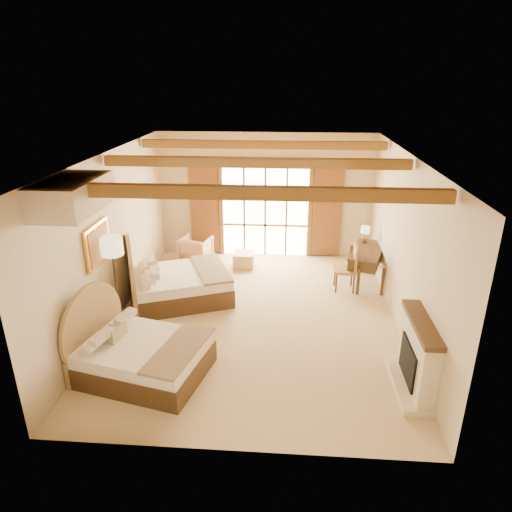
# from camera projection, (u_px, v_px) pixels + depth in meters

# --- Properties ---
(floor) EXTENTS (7.00, 7.00, 0.00)m
(floor) POSITION_uv_depth(u_px,v_px,m) (255.00, 317.00, 9.12)
(floor) COLOR #D0B888
(floor) RESTS_ON ground
(wall_back) EXTENTS (5.50, 0.00, 5.50)m
(wall_back) POSITION_uv_depth(u_px,v_px,m) (265.00, 196.00, 11.77)
(wall_back) COLOR beige
(wall_back) RESTS_ON ground
(wall_left) EXTENTS (0.00, 7.00, 7.00)m
(wall_left) POSITION_uv_depth(u_px,v_px,m) (112.00, 238.00, 8.72)
(wall_left) COLOR beige
(wall_left) RESTS_ON ground
(wall_right) EXTENTS (0.00, 7.00, 7.00)m
(wall_right) POSITION_uv_depth(u_px,v_px,m) (405.00, 246.00, 8.34)
(wall_right) COLOR beige
(wall_right) RESTS_ON ground
(ceiling) EXTENTS (7.00, 7.00, 0.00)m
(ceiling) POSITION_uv_depth(u_px,v_px,m) (255.00, 156.00, 7.93)
(ceiling) COLOR #B77A34
(ceiling) RESTS_ON ground
(ceiling_beams) EXTENTS (5.39, 4.60, 0.18)m
(ceiling_beams) POSITION_uv_depth(u_px,v_px,m) (255.00, 162.00, 7.98)
(ceiling_beams) COLOR brown
(ceiling_beams) RESTS_ON ceiling
(french_doors) EXTENTS (3.95, 0.08, 2.60)m
(french_doors) POSITION_uv_depth(u_px,v_px,m) (265.00, 209.00, 11.84)
(french_doors) COLOR white
(french_doors) RESTS_ON ground
(fireplace) EXTENTS (0.46, 1.40, 1.16)m
(fireplace) POSITION_uv_depth(u_px,v_px,m) (416.00, 359.00, 6.90)
(fireplace) COLOR beige
(fireplace) RESTS_ON ground
(painting) EXTENTS (0.06, 0.95, 0.75)m
(painting) POSITION_uv_depth(u_px,v_px,m) (98.00, 244.00, 7.96)
(painting) COLOR gold
(painting) RESTS_ON wall_left
(canopy_valance) EXTENTS (0.70, 1.40, 0.45)m
(canopy_valance) POSITION_uv_depth(u_px,v_px,m) (72.00, 195.00, 6.34)
(canopy_valance) COLOR beige
(canopy_valance) RESTS_ON ceiling
(bed_near) EXTENTS (2.23, 1.85, 1.26)m
(bed_near) POSITION_uv_depth(u_px,v_px,m) (135.00, 353.00, 7.26)
(bed_near) COLOR #423018
(bed_near) RESTS_ON floor
(bed_far) EXTENTS (2.58, 2.19, 1.35)m
(bed_far) POSITION_uv_depth(u_px,v_px,m) (172.00, 282.00, 9.71)
(bed_far) COLOR #423018
(bed_far) RESTS_ON floor
(nightstand) EXTENTS (0.57, 0.57, 0.55)m
(nightstand) POSITION_uv_depth(u_px,v_px,m) (112.00, 329.00, 8.17)
(nightstand) COLOR #423018
(nightstand) RESTS_ON floor
(floor_lamp) EXTENTS (0.39, 0.39, 1.85)m
(floor_lamp) POSITION_uv_depth(u_px,v_px,m) (112.00, 252.00, 8.10)
(floor_lamp) COLOR #332917
(floor_lamp) RESTS_ON floor
(armchair) EXTENTS (0.86, 0.88, 0.67)m
(armchair) POSITION_uv_depth(u_px,v_px,m) (196.00, 250.00, 11.69)
(armchair) COLOR tan
(armchair) RESTS_ON floor
(ottoman) EXTENTS (0.51, 0.51, 0.37)m
(ottoman) POSITION_uv_depth(u_px,v_px,m) (244.00, 260.00, 11.46)
(ottoman) COLOR #A98555
(ottoman) RESTS_ON floor
(desk) EXTENTS (1.06, 1.60, 0.80)m
(desk) POSITION_uv_depth(u_px,v_px,m) (366.00, 265.00, 10.53)
(desk) COLOR #423018
(desk) RESTS_ON floor
(desk_chair) EXTENTS (0.50, 0.50, 1.09)m
(desk_chair) POSITION_uv_depth(u_px,v_px,m) (346.00, 276.00, 10.17)
(desk_chair) COLOR olive
(desk_chair) RESTS_ON floor
(desk_lamp) EXTENTS (0.20, 0.20, 0.40)m
(desk_lamp) POSITION_uv_depth(u_px,v_px,m) (365.00, 230.00, 10.72)
(desk_lamp) COLOR #332917
(desk_lamp) RESTS_ON desk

